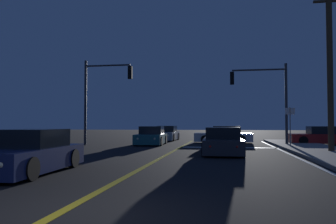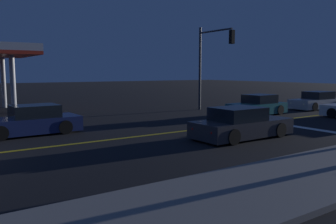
{
  "view_description": "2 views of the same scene",
  "coord_description": "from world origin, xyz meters",
  "px_view_note": "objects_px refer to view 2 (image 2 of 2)",
  "views": [
    {
      "loc": [
        2.73,
        -4.75,
        1.5
      ],
      "look_at": [
        -0.47,
        14.34,
        2.21
      ],
      "focal_mm": 35.32,
      "sensor_mm": 36.0,
      "label": 1
    },
    {
      "loc": [
        13.24,
        1.29,
        2.86
      ],
      "look_at": [
        0.24,
        9.91,
        1.02
      ],
      "focal_mm": 36.86,
      "sensor_mm": 36.0,
      "label": 2
    }
  ],
  "objects_px": {
    "car_following_oncoming_charcoal": "(241,124)",
    "car_distant_tail_teal": "(258,106)",
    "traffic_signal_far_left": "(211,55)",
    "car_side_waiting_silver": "(316,101)",
    "car_parked_curb_navy": "(31,122)"
  },
  "relations": [
    {
      "from": "car_distant_tail_teal",
      "to": "car_parked_curb_navy",
      "type": "bearing_deg",
      "value": 84.18
    },
    {
      "from": "car_side_waiting_silver",
      "to": "car_parked_curb_navy",
      "type": "bearing_deg",
      "value": 88.68
    },
    {
      "from": "car_parked_curb_navy",
      "to": "car_distant_tail_teal",
      "type": "xyz_separation_m",
      "value": [
        0.74,
        14.18,
        -0.0
      ]
    },
    {
      "from": "car_parked_curb_navy",
      "to": "car_following_oncoming_charcoal",
      "type": "bearing_deg",
      "value": -130.81
    },
    {
      "from": "car_side_waiting_silver",
      "to": "traffic_signal_far_left",
      "type": "xyz_separation_m",
      "value": [
        -3.4,
        -7.77,
        3.44
      ]
    },
    {
      "from": "car_side_waiting_silver",
      "to": "traffic_signal_far_left",
      "type": "bearing_deg",
      "value": 67.19
    },
    {
      "from": "car_following_oncoming_charcoal",
      "to": "car_side_waiting_silver",
      "type": "distance_m",
      "value": 14.23
    },
    {
      "from": "car_distant_tail_teal",
      "to": "car_following_oncoming_charcoal",
      "type": "bearing_deg",
      "value": 124.48
    },
    {
      "from": "car_following_oncoming_charcoal",
      "to": "car_side_waiting_silver",
      "type": "bearing_deg",
      "value": 110.02
    },
    {
      "from": "car_parked_curb_navy",
      "to": "car_distant_tail_teal",
      "type": "height_order",
      "value": "same"
    },
    {
      "from": "car_side_waiting_silver",
      "to": "car_distant_tail_teal",
      "type": "bearing_deg",
      "value": 90.55
    },
    {
      "from": "car_following_oncoming_charcoal",
      "to": "car_distant_tail_teal",
      "type": "distance_m",
      "value": 8.5
    },
    {
      "from": "car_distant_tail_teal",
      "to": "traffic_signal_far_left",
      "type": "bearing_deg",
      "value": 17.55
    },
    {
      "from": "car_following_oncoming_charcoal",
      "to": "traffic_signal_far_left",
      "type": "xyz_separation_m",
      "value": [
        -8.52,
        5.51,
        3.44
      ]
    },
    {
      "from": "car_following_oncoming_charcoal",
      "to": "traffic_signal_far_left",
      "type": "height_order",
      "value": "traffic_signal_far_left"
    }
  ]
}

